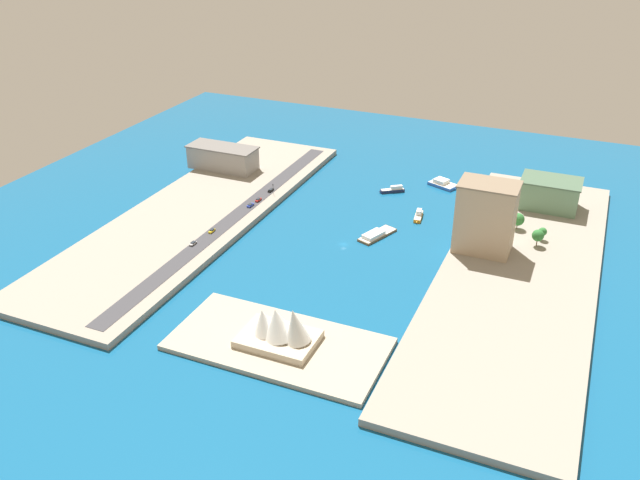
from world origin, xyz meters
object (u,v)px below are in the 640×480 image
at_px(carpark_squat_concrete, 223,157).
at_px(patrol_launch_navy, 393,190).
at_px(terminal_long_green, 550,193).
at_px(apartment_midrise_tan, 486,217).
at_px(taxi_yellow_cab, 212,231).
at_px(water_taxi_orange, 418,216).
at_px(traffic_light_waterfront, 273,187).
at_px(hatchback_blue, 250,205).
at_px(suv_black, 271,190).
at_px(pickup_red, 258,200).
at_px(sedan_silver, 193,243).
at_px(catamaran_blue, 443,184).
at_px(opera_landmark, 279,328).
at_px(barge_flat_brown, 376,235).

bearing_deg(carpark_squat_concrete, patrol_launch_navy, -172.76).
bearing_deg(terminal_long_green, patrol_launch_navy, 4.71).
height_order(apartment_midrise_tan, taxi_yellow_cab, apartment_midrise_tan).
relative_size(water_taxi_orange, terminal_long_green, 0.46).
bearing_deg(water_taxi_orange, traffic_light_waterfront, 6.05).
height_order(patrol_launch_navy, terminal_long_green, terminal_long_green).
height_order(carpark_squat_concrete, hatchback_blue, carpark_squat_concrete).
xyz_separation_m(apartment_midrise_tan, terminal_long_green, (-24.17, -64.62, -9.46)).
xyz_separation_m(terminal_long_green, suv_black, (152.78, 42.19, -7.45)).
bearing_deg(taxi_yellow_cab, hatchback_blue, -95.20).
relative_size(hatchback_blue, pickup_red, 1.05).
bearing_deg(taxi_yellow_cab, carpark_squat_concrete, -63.30).
height_order(patrol_launch_navy, carpark_squat_concrete, carpark_squat_concrete).
distance_m(sedan_silver, hatchback_blue, 51.77).
distance_m(catamaran_blue, opera_landmark, 186.10).
height_order(catamaran_blue, carpark_squat_concrete, carpark_squat_concrete).
height_order(suv_black, taxi_yellow_cab, taxi_yellow_cab).
height_order(terminal_long_green, opera_landmark, terminal_long_green).
bearing_deg(barge_flat_brown, water_taxi_orange, -115.19).
xyz_separation_m(taxi_yellow_cab, opera_landmark, (-74.02, 70.04, 4.78)).
relative_size(barge_flat_brown, pickup_red, 5.11).
bearing_deg(catamaran_blue, water_taxi_orange, 88.62).
relative_size(carpark_squat_concrete, taxi_yellow_cab, 9.29).
relative_size(barge_flat_brown, suv_black, 4.89).
distance_m(sedan_silver, suv_black, 75.08).
relative_size(suv_black, taxi_yellow_cab, 1.06).
distance_m(terminal_long_green, taxi_yellow_cab, 187.01).
xyz_separation_m(apartment_midrise_tan, sedan_silver, (134.22, 52.44, -16.90)).
xyz_separation_m(catamaran_blue, apartment_midrise_tan, (-39.02, 78.19, 19.47)).
bearing_deg(barge_flat_brown, terminal_long_green, -139.75).
height_order(barge_flat_brown, apartment_midrise_tan, apartment_midrise_tan).
xyz_separation_m(catamaran_blue, suv_black, (89.60, 55.76, 2.56)).
relative_size(pickup_red, traffic_light_waterfront, 0.75).
bearing_deg(terminal_long_green, taxi_yellow_cab, 32.82).
bearing_deg(terminal_long_green, sedan_silver, 36.47).
xyz_separation_m(water_taxi_orange, hatchback_blue, (89.39, 29.29, 2.62)).
bearing_deg(carpark_squat_concrete, opera_landmark, 127.28).
bearing_deg(barge_flat_brown, catamaran_blue, -100.95).
distance_m(apartment_midrise_tan, opera_landmark, 122.45).
xyz_separation_m(sedan_silver, suv_black, (-5.61, -74.87, -0.01)).
relative_size(water_taxi_orange, apartment_midrise_tan, 0.42).
bearing_deg(suv_black, water_taxi_orange, -176.13).
distance_m(hatchback_blue, opera_landmark, 127.40).
relative_size(catamaran_blue, apartment_midrise_tan, 0.54).
bearing_deg(pickup_red, opera_landmark, 121.56).
xyz_separation_m(sedan_silver, taxi_yellow_cab, (-1.36, -15.78, 0.02)).
height_order(carpark_squat_concrete, traffic_light_waterfront, carpark_squat_concrete).
relative_size(water_taxi_orange, catamaran_blue, 0.77).
bearing_deg(water_taxi_orange, carpark_squat_concrete, -6.47).
height_order(traffic_light_waterfront, opera_landmark, opera_landmark).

